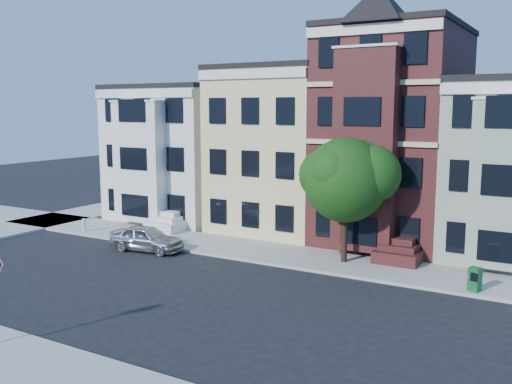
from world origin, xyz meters
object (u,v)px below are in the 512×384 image
Objects in this scene: street_tree at (345,186)px; newspaper_box at (475,279)px; fire_hydrant at (84,226)px; parked_car at (147,238)px.

newspaper_box is at bearing -14.05° from street_tree.
street_tree is 11.72× the size of fire_hydrant.
street_tree is 17.01m from fire_hydrant.
fire_hydrant is (-23.05, 0.04, -0.19)m from newspaper_box.
fire_hydrant is (-6.24, 1.32, -0.23)m from parked_car.
newspaper_box reaches higher than fire_hydrant.
street_tree is 7.47× the size of newspaper_box.
fire_hydrant is (-16.57, -1.58, -3.50)m from street_tree.
street_tree is at bearing -80.19° from parked_car.
street_tree is 7.46m from newspaper_box.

